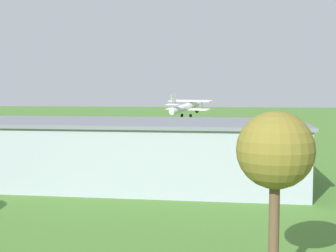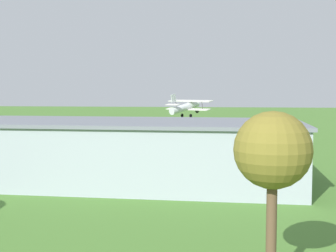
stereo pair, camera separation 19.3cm
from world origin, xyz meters
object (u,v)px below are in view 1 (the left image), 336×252
(hangar, at_px, (120,152))
(biplane, at_px, (186,107))
(person_by_parked_cars, at_px, (242,157))
(tree_behind_hangar_right, at_px, (275,152))
(person_watching_takeoff, at_px, (263,157))

(hangar, xyz_separation_m, biplane, (-4.21, -31.36, 3.71))
(person_by_parked_cars, distance_m, tree_behind_hangar_right, 40.61)
(biplane, distance_m, tree_behind_hangar_right, 56.91)
(hangar, distance_m, person_watching_takeoff, 22.32)
(hangar, relative_size, person_watching_takeoff, 22.13)
(biplane, height_order, person_watching_takeoff, biplane)
(person_watching_takeoff, bearing_deg, tree_behind_hangar_right, 86.44)
(person_by_parked_cars, bearing_deg, tree_behind_hangar_right, 90.37)
(biplane, bearing_deg, tree_behind_hangar_right, 99.55)
(hangar, xyz_separation_m, person_watching_takeoff, (-16.14, -15.22, -2.48))
(hangar, height_order, biplane, biplane)
(tree_behind_hangar_right, bearing_deg, hangar, -61.13)
(hangar, bearing_deg, tree_behind_hangar_right, 118.87)
(biplane, bearing_deg, person_watching_takeoff, 126.47)
(hangar, height_order, tree_behind_hangar_right, tree_behind_hangar_right)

